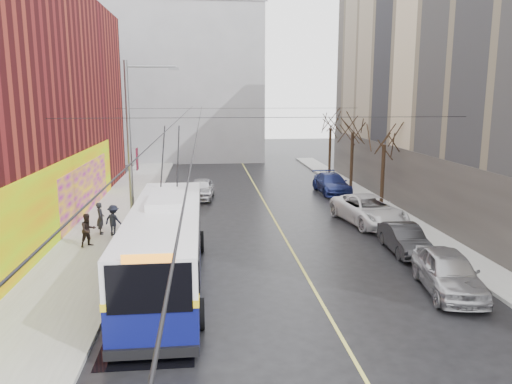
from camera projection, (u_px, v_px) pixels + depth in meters
ground at (286, 320)px, 16.55m from camera, size 140.00×140.00×0.00m
sidewalk_left at (107, 229)px, 27.45m from camera, size 4.00×60.00×0.15m
sidewalk_right at (405, 222)px, 29.16m from camera, size 2.00×60.00×0.15m
lane_line at (273, 218)px, 30.37m from camera, size 0.12×50.00×0.01m
building_far at (174, 81)px, 58.17m from camera, size 20.50×12.10×18.00m
streetlight_pole at (133, 146)px, 24.77m from camera, size 2.65×0.60×9.00m
catenary_wires at (205, 114)px, 29.53m from camera, size 18.00×60.00×0.22m
tree_near at (385, 133)px, 32.13m from camera, size 3.20×3.20×6.40m
tree_mid at (353, 123)px, 38.92m from camera, size 3.20×3.20×6.68m
tree_far at (331, 120)px, 45.78m from camera, size 3.20×3.20×6.57m
puddle at (148, 347)px, 14.75m from camera, size 2.77×2.58×0.01m
pigeons_flying at (230, 94)px, 25.13m from camera, size 2.66×1.35×0.40m
trolleybus at (166, 244)px, 19.40m from camera, size 2.94×12.41×5.86m
parked_car_a at (448, 272)px, 18.75m from camera, size 2.55×4.89×1.59m
parked_car_b at (404, 239)px, 23.54m from camera, size 1.54×4.08×1.33m
parked_car_c at (369, 210)px, 28.83m from camera, size 3.61×6.21×1.63m
parked_car_d at (332, 183)px, 37.97m from camera, size 2.26×5.19×1.49m
following_car at (201, 189)px, 35.92m from camera, size 2.05×4.34×1.43m
pedestrian_a at (100, 218)px, 26.13m from camera, size 0.54×0.69×1.69m
pedestrian_b at (88, 230)px, 23.97m from camera, size 1.00×0.98×1.62m
pedestrian_c at (114, 220)px, 25.85m from camera, size 1.20×1.02×1.62m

